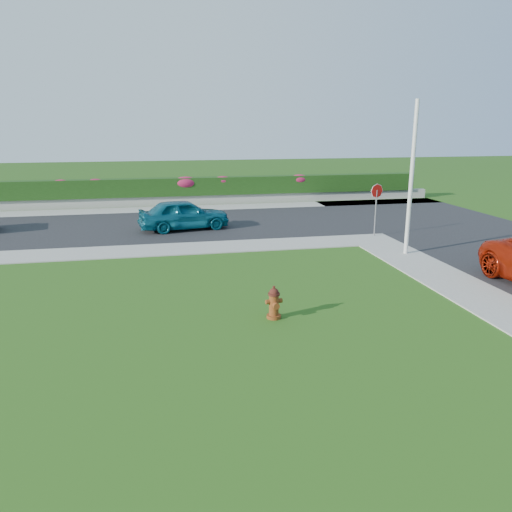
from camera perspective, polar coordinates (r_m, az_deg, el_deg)
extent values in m
plane|color=black|center=(12.23, 0.10, -9.06)|extent=(120.00, 120.00, 0.00)
cube|color=black|center=(25.58, -17.49, 3.06)|extent=(26.00, 8.00, 0.04)
cube|color=gray|center=(20.89, -21.50, 0.15)|extent=(24.00, 2.00, 0.04)
cube|color=gray|center=(22.54, 13.04, 1.84)|extent=(2.00, 2.00, 0.04)
cube|color=gray|center=(30.38, -9.04, 5.35)|extent=(34.00, 2.00, 0.04)
cube|color=gray|center=(31.81, -9.20, 6.28)|extent=(34.00, 0.40, 0.60)
cube|color=black|center=(31.80, -9.27, 7.82)|extent=(32.00, 0.90, 1.10)
cylinder|color=#58280D|center=(13.25, 2.04, -6.91)|extent=(0.38, 0.38, 0.09)
cylinder|color=#58280D|center=(13.13, 2.06, -5.56)|extent=(0.26, 0.26, 0.58)
cylinder|color=black|center=(13.03, 2.07, -4.36)|extent=(0.31, 0.31, 0.06)
sphere|color=black|center=(13.02, 2.07, -4.22)|extent=(0.26, 0.26, 0.26)
cylinder|color=black|center=(12.98, 2.07, -3.62)|extent=(0.08, 0.08, 0.08)
cylinder|color=#58280D|center=(13.05, 1.36, -5.27)|extent=(0.12, 0.13, 0.12)
cylinder|color=#58280D|center=(13.16, 2.75, -5.11)|extent=(0.12, 0.13, 0.12)
cylinder|color=#58280D|center=(12.98, 2.30, -5.71)|extent=(0.18, 0.15, 0.17)
imported|color=#0E556A|center=(24.15, -8.24, 4.74)|extent=(4.51, 2.46, 1.45)
cylinder|color=silver|center=(19.94, 17.33, 8.35)|extent=(0.16, 0.16, 5.84)
cylinder|color=slate|center=(23.12, 13.50, 4.76)|extent=(0.06, 0.06, 2.11)
cylinder|color=#B00E0B|center=(22.97, 13.65, 7.23)|extent=(0.60, 0.18, 0.61)
cylinder|color=white|center=(22.97, 13.65, 7.23)|extent=(0.64, 0.17, 0.65)
ellipsoid|color=#A81C3A|center=(32.10, -21.41, 7.69)|extent=(1.03, 0.66, 0.52)
ellipsoid|color=#A81C3A|center=(31.82, -17.87, 7.92)|extent=(1.07, 0.69, 0.53)
ellipsoid|color=#A81C3A|center=(31.70, -8.07, 8.30)|extent=(1.52, 0.97, 0.76)
ellipsoid|color=#A81C3A|center=(31.92, -3.83, 8.59)|extent=(1.14, 0.73, 0.57)
ellipsoid|color=#A81C3A|center=(32.97, 4.95, 8.73)|extent=(1.27, 0.82, 0.63)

